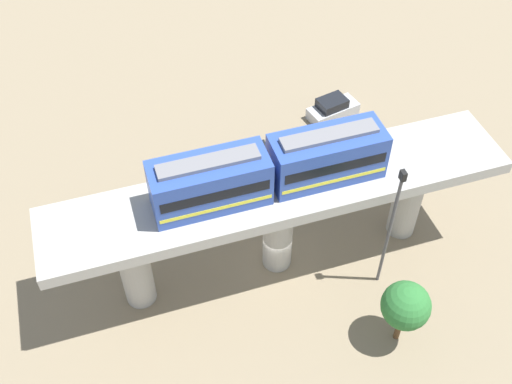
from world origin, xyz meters
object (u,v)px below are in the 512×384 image
train (270,169)px  parked_car_black (331,162)px  parked_car_silver (333,109)px  tree_near_viaduct (406,306)px  parked_car_blue (254,159)px  signal_post (391,225)px

train → parked_car_black: size_ratio=3.11×
parked_car_silver → tree_near_viaduct: 20.86m
train → parked_car_blue: train is taller
train → parked_car_silver: 18.03m
train → signal_post: size_ratio=1.36×
parked_car_silver → tree_near_viaduct: bearing=155.8°
train → parked_car_blue: (9.03, -1.95, -8.18)m
train → parked_car_silver: bearing=-38.0°
tree_near_viaduct → signal_post: (4.19, -0.76, 2.07)m
parked_car_blue → tree_near_viaduct: bearing=-166.3°
parked_car_blue → tree_near_viaduct: size_ratio=0.86×
tree_near_viaduct → parked_car_silver: bearing=-11.8°
parked_car_black → tree_near_viaduct: bearing=178.9°
parked_car_black → tree_near_viaduct: size_ratio=0.89×
parked_car_black → parked_car_blue: same height
parked_car_black → parked_car_silver: bearing=-18.0°
parked_car_blue → parked_car_silver: same height
parked_car_black → parked_car_blue: size_ratio=1.03×
signal_post → parked_car_black: bearing=-5.3°
parked_car_silver → signal_post: signal_post is taller
parked_car_silver → signal_post: 17.11m
train → tree_near_viaduct: train is taller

